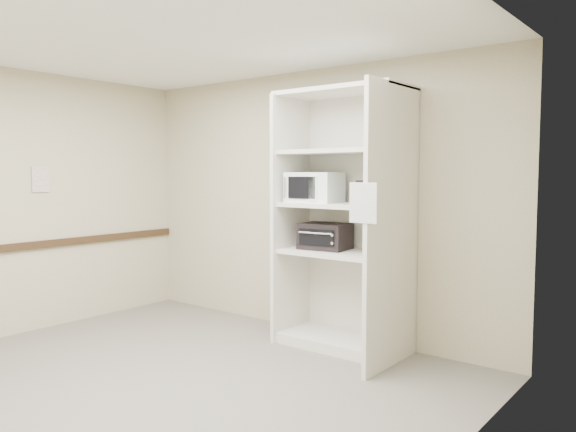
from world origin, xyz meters
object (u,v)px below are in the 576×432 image
Objects in this scene: shelving_unit at (347,229)px; toaster_oven_lower at (325,236)px; toaster_oven_upper at (382,192)px; microwave at (315,187)px.

shelving_unit reaches higher than toaster_oven_lower.
shelving_unit is 0.48m from toaster_oven_upper.
shelving_unit is at bearing -9.43° from toaster_oven_lower.
toaster_oven_upper is (0.33, 0.05, 0.35)m from shelving_unit.
toaster_oven_lower is at bearing -174.67° from toaster_oven_upper.
microwave is 0.48m from toaster_oven_lower.
microwave is (-0.36, -0.02, 0.38)m from shelving_unit.
toaster_oven_upper is 0.83× the size of toaster_oven_lower.
shelving_unit reaches higher than microwave.
shelving_unit is 5.37× the size of toaster_oven_lower.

